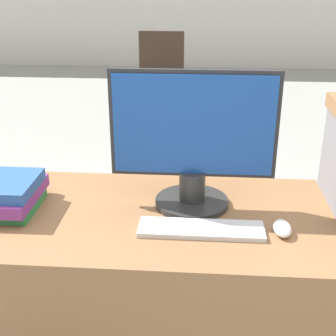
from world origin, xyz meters
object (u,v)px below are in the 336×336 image
at_px(book_stack, 11,194).
at_px(far_chair, 161,79).
at_px(monitor, 193,142).
at_px(keyboard, 201,229).
at_px(mouse, 282,228).

bearing_deg(book_stack, far_chair, 85.97).
distance_m(monitor, keyboard, 0.29).
xyz_separation_m(monitor, far_chair, (-0.39, 3.06, -0.45)).
bearing_deg(monitor, mouse, -31.66).
bearing_deg(far_chair, mouse, -81.27).
bearing_deg(far_chair, book_stack, -97.05).
height_order(monitor, book_stack, monitor).
xyz_separation_m(book_stack, far_chair, (0.22, 3.14, -0.28)).
bearing_deg(far_chair, monitor, -85.80).
height_order(keyboard, book_stack, book_stack).
distance_m(monitor, book_stack, 0.64).
distance_m(keyboard, book_stack, 0.65).
relative_size(keyboard, far_chair, 0.40).
height_order(book_stack, far_chair, far_chair).
relative_size(mouse, book_stack, 0.35).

